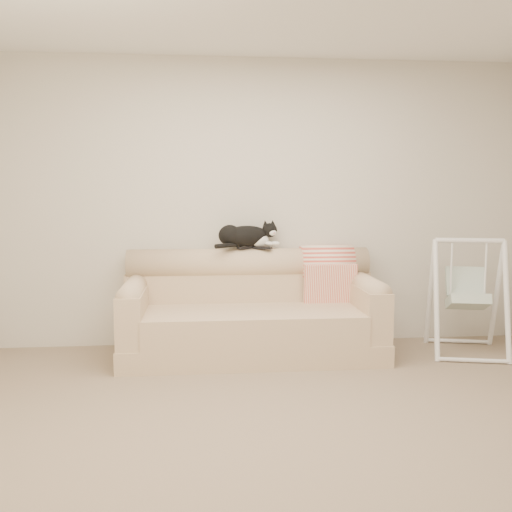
{
  "coord_description": "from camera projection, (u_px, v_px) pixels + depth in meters",
  "views": [
    {
      "loc": [
        -0.51,
        -3.21,
        1.41
      ],
      "look_at": [
        -0.09,
        1.27,
        0.9
      ],
      "focal_mm": 40.0,
      "sensor_mm": 36.0,
      "label": 1
    }
  ],
  "objects": [
    {
      "name": "ground_plane",
      "position": [
        291.0,
        430.0,
        3.39
      ],
      "size": [
        5.0,
        5.0,
        0.0
      ],
      "primitive_type": "plane",
      "color": "brown",
      "rests_on": "ground"
    },
    {
      "name": "room_shell",
      "position": [
        293.0,
        171.0,
        3.21
      ],
      "size": [
        5.04,
        4.04,
        2.6
      ],
      "color": "beige",
      "rests_on": "ground"
    },
    {
      "name": "sofa",
      "position": [
        251.0,
        314.0,
        4.94
      ],
      "size": [
        2.2,
        0.93,
        0.9
      ],
      "color": "tan",
      "rests_on": "ground"
    },
    {
      "name": "remote_a",
      "position": [
        247.0,
        247.0,
        5.1
      ],
      "size": [
        0.18,
        0.13,
        0.03
      ],
      "color": "black",
      "rests_on": "sofa"
    },
    {
      "name": "remote_b",
      "position": [
        263.0,
        248.0,
        5.08
      ],
      "size": [
        0.17,
        0.13,
        0.02
      ],
      "color": "black",
      "rests_on": "sofa"
    },
    {
      "name": "tuxedo_cat",
      "position": [
        246.0,
        236.0,
        5.09
      ],
      "size": [
        0.61,
        0.4,
        0.25
      ],
      "color": "black",
      "rests_on": "sofa"
    },
    {
      "name": "throw_blanket",
      "position": [
        327.0,
        267.0,
        5.19
      ],
      "size": [
        0.47,
        0.38,
        0.58
      ],
      "color": "#D84637",
      "rests_on": "sofa"
    },
    {
      "name": "baby_swing",
      "position": [
        467.0,
        296.0,
        4.95
      ],
      "size": [
        0.75,
        0.78,
        1.02
      ],
      "color": "white",
      "rests_on": "ground"
    }
  ]
}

